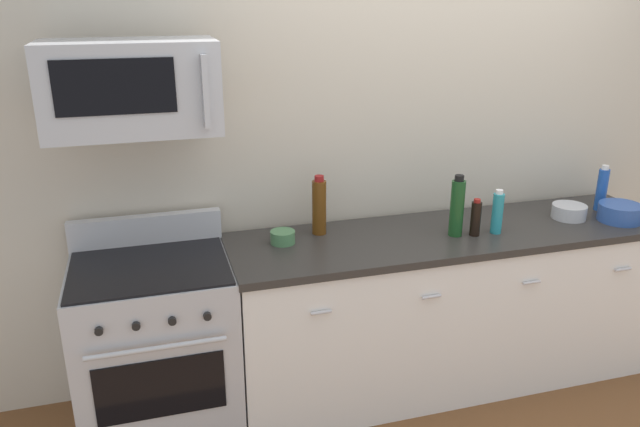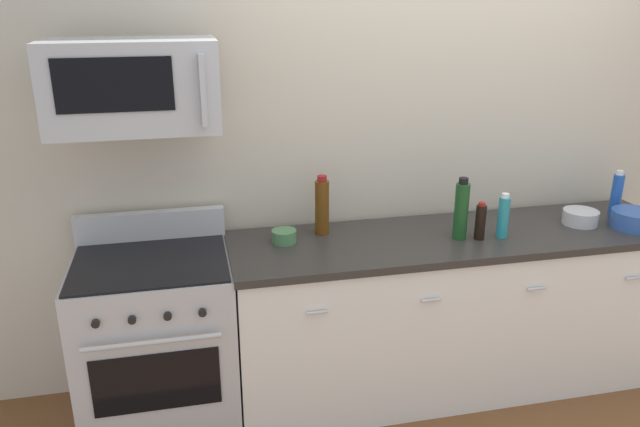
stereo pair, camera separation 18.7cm
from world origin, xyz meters
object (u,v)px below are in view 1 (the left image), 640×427
Objects in this scene: range_oven at (158,347)px; bowl_green_glaze at (283,237)px; bottle_soda_blue at (602,189)px; bottle_dish_soap at (497,213)px; microwave at (131,87)px; bottle_wine_amber at (319,206)px; bottle_soy_sauce_dark at (476,218)px; bowl_blue_mixing at (620,212)px; bottle_wine_green at (457,207)px; bowl_steel_prep at (569,211)px.

range_oven is 0.83m from bowl_green_glaze.
bottle_soda_blue is 0.80m from bottle_dish_soap.
range_oven is 1.28m from microwave.
bottle_dish_soap is at bearing -15.75° from bottle_wine_amber.
range_oven is at bearing -172.32° from bowl_green_glaze.
bottle_soy_sauce_dark is 0.86× the size of bowl_blue_mixing.
bottle_soy_sauce_dark reaches higher than bowl_green_glaze.
bottle_wine_green is (-0.10, 0.03, 0.06)m from bottle_soy_sauce_dark.
bowl_blue_mixing is (0.99, -0.06, -0.11)m from bottle_wine_green.
bottle_dish_soap is 0.13m from bottle_soy_sauce_dark.
bottle_soda_blue is (1.70, -0.10, -0.02)m from bottle_wine_amber.
bowl_green_glaze is at bearing 170.99° from bottle_dish_soap.
bottle_soda_blue is 1.35× the size of bottle_soy_sauce_dark.
microwave is at bearing 178.76° from bowl_steel_prep.
bottle_soda_blue is at bearing 11.28° from bottle_dish_soap.
bottle_wine_amber is at bearing 19.69° from bowl_green_glaze.
bottle_dish_soap is at bearing -0.69° from bottle_soy_sauce_dark.
bowl_blue_mixing is at bearing -96.16° from bottle_soda_blue.
bottle_soda_blue reaches higher than bottle_dish_soap.
microwave is 2.25× the size of bottle_wine_green.
bottle_dish_soap is (1.80, -0.09, 0.57)m from range_oven.
bottle_soy_sauce_dark is at bearing -4.51° from microwave.
bottle_soda_blue is 0.21m from bowl_blue_mixing.
bottle_dish_soap is 1.20× the size of bottle_soy_sauce_dark.
bowl_steel_prep is (-0.24, 0.12, -0.01)m from bowl_blue_mixing.
microwave is 2.73× the size of bottle_soda_blue.
bottle_wine_green is at bearing -9.33° from bowl_green_glaze.
bottle_soy_sauce_dark is 1.02m from bowl_green_glaze.
bowl_blue_mixing is 0.27m from bowl_steel_prep.
range_oven is 1.69m from bottle_wine_green.
bowl_blue_mixing is 1.84× the size of bowl_green_glaze.
bottle_dish_soap is (1.80, -0.13, -0.72)m from microwave.
bottle_dish_soap reaches higher than bottle_soy_sauce_dark.
bowl_blue_mixing is at bearing -3.70° from microwave.
bottle_soda_blue reaches higher than bowl_blue_mixing.
bowl_green_glaze is at bearing 3.90° from microwave.
bottle_dish_soap is (0.91, -0.26, -0.04)m from bottle_wine_amber.
bowl_blue_mixing is (0.89, -0.03, -0.04)m from bottle_soy_sauce_dark.
microwave is at bearing 175.76° from bottle_dish_soap.
bottle_wine_green is (-0.23, 0.03, 0.04)m from bottle_dish_soap.
bottle_wine_amber is 2.52× the size of bowl_green_glaze.
bottle_wine_amber is at bearing 161.97° from bottle_soy_sauce_dark.
bowl_steel_prep is (0.75, 0.05, -0.12)m from bottle_wine_green.
bowl_steel_prep is at bearing -0.13° from range_oven.
bowl_steel_prep reaches higher than bowl_green_glaze.
bottle_wine_amber is at bearing 161.75° from bottle_wine_green.
range_oven is 2.38m from bowl_steel_prep.
range_oven is 4.43× the size of bottle_dish_soap.
bottle_soy_sauce_dark is (0.79, -0.26, -0.06)m from bottle_wine_amber.
microwave is 3.89× the size of bowl_steel_prep.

